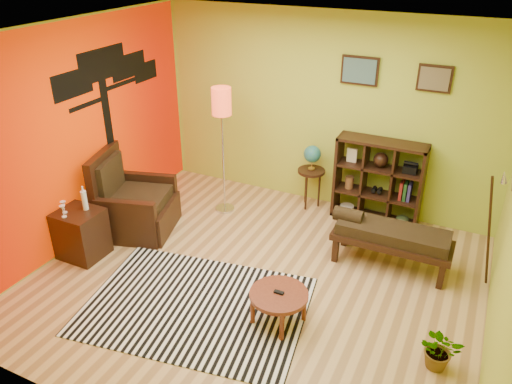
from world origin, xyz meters
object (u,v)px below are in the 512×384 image
at_px(armchair, 133,207).
at_px(cube_shelf, 379,182).
at_px(side_cabinet, 81,233).
at_px(floor_lamp, 222,113).
at_px(coffee_table, 279,297).
at_px(potted_plant, 439,353).
at_px(bench, 389,235).
at_px(globe_table, 312,161).

xyz_separation_m(armchair, cube_shelf, (2.94, 1.70, 0.26)).
height_order(side_cabinet, floor_lamp, floor_lamp).
bearing_deg(cube_shelf, armchair, -150.01).
height_order(coffee_table, potted_plant, coffee_table).
height_order(floor_lamp, cube_shelf, floor_lamp).
distance_m(coffee_table, bench, 1.72).
bearing_deg(bench, armchair, -168.75).
bearing_deg(coffee_table, potted_plant, 3.16).
xyz_separation_m(armchair, potted_plant, (4.14, -0.78, -0.18)).
relative_size(coffee_table, armchair, 0.54).
xyz_separation_m(cube_shelf, bench, (0.39, -1.03, -0.18)).
bearing_deg(coffee_table, bench, 62.97).
relative_size(globe_table, bench, 0.67).
relative_size(floor_lamp, globe_table, 1.90).
bearing_deg(potted_plant, cube_shelf, 115.93).
height_order(coffee_table, armchair, armchair).
bearing_deg(potted_plant, coffee_table, -176.84).
xyz_separation_m(armchair, side_cabinet, (-0.17, -0.81, -0.02)).
distance_m(coffee_table, floor_lamp, 2.78).
distance_m(armchair, floor_lamp, 1.76).
bearing_deg(armchair, potted_plant, -10.67).
height_order(side_cabinet, cube_shelf, cube_shelf).
bearing_deg(potted_plant, floor_lamp, 151.36).
xyz_separation_m(globe_table, cube_shelf, (0.98, 0.03, -0.13)).
height_order(coffee_table, cube_shelf, cube_shelf).
bearing_deg(bench, cube_shelf, 110.53).
relative_size(coffee_table, cube_shelf, 0.51).
height_order(cube_shelf, bench, cube_shelf).
relative_size(side_cabinet, bench, 0.65).
height_order(armchair, bench, armchair).
bearing_deg(cube_shelf, potted_plant, -64.07).
bearing_deg(globe_table, potted_plant, -48.23).
height_order(armchair, potted_plant, armchair).
bearing_deg(coffee_table, armchair, 161.15).
height_order(globe_table, bench, globe_table).
distance_m(floor_lamp, globe_table, 1.49).
distance_m(side_cabinet, floor_lamp, 2.40).
relative_size(globe_table, cube_shelf, 0.81).
bearing_deg(cube_shelf, floor_lamp, -161.74).
height_order(floor_lamp, potted_plant, floor_lamp).
distance_m(globe_table, cube_shelf, 0.99).
distance_m(armchair, potted_plant, 4.22).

